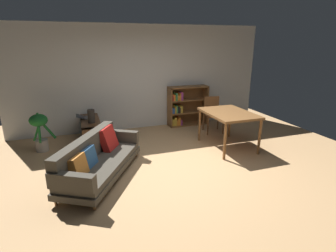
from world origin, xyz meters
The scene contains 10 objects.
ground_plane centered at (0.00, 0.00, 0.00)m, with size 8.16×8.16×0.00m, color tan.
back_wall_panel centered at (0.00, 2.70, 1.35)m, with size 6.80×0.10×2.70m, color silver.
fabric_couch centered at (-1.44, 0.15, 0.33)m, with size 1.66×2.12×0.73m.
media_console centered at (-1.43, 1.96, 0.27)m, with size 0.42×1.21×0.53m.
open_laptop centered at (-1.52, 2.16, 0.55)m, with size 0.39×0.32×0.09m.
desk_speaker centered at (-1.41, 1.73, 0.68)m, with size 0.16×0.16×0.30m.
potted_floor_plant centered at (-2.48, 1.71, 0.50)m, with size 0.49×0.42×0.86m.
dining_table centered at (1.41, 0.60, 0.72)m, with size 0.92×1.25×0.80m.
dining_chair_near centered at (1.62, 1.70, 0.52)m, with size 0.52×0.53×0.91m.
bookshelf centered at (1.17, 2.50, 0.53)m, with size 1.12×0.35×1.10m.
Camera 1 is at (-1.67, -4.25, 2.26)m, focal length 28.54 mm.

